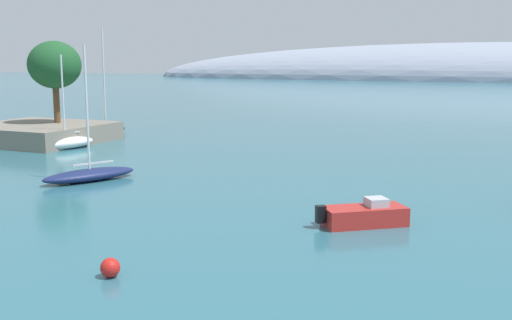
{
  "coord_description": "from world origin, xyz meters",
  "views": [
    {
      "loc": [
        16.47,
        -6.44,
        7.69
      ],
      "look_at": [
        2.45,
        25.22,
        2.01
      ],
      "focal_mm": 42.69,
      "sensor_mm": 36.0,
      "label": 1
    }
  ],
  "objects_px": {
    "tree_clump_shore": "(55,65)",
    "mooring_buoy_red": "(110,268)",
    "sailboat_white_mid_mooring": "(65,142)",
    "sailboat_navy_end_of_line": "(90,174)",
    "motorboat_red_foreground": "(364,215)",
    "sailboat_black_outer_mooring": "(106,131)"
  },
  "relations": [
    {
      "from": "motorboat_red_foreground",
      "to": "tree_clump_shore",
      "type": "bearing_deg",
      "value": 114.75
    },
    {
      "from": "sailboat_black_outer_mooring",
      "to": "sailboat_white_mid_mooring",
      "type": "bearing_deg",
      "value": -175.78
    },
    {
      "from": "tree_clump_shore",
      "to": "sailboat_white_mid_mooring",
      "type": "bearing_deg",
      "value": -42.99
    },
    {
      "from": "sailboat_black_outer_mooring",
      "to": "motorboat_red_foreground",
      "type": "bearing_deg",
      "value": -136.16
    },
    {
      "from": "sailboat_black_outer_mooring",
      "to": "motorboat_red_foreground",
      "type": "relative_size",
      "value": 2.65
    },
    {
      "from": "tree_clump_shore",
      "to": "sailboat_navy_end_of_line",
      "type": "xyz_separation_m",
      "value": [
        15.97,
        -15.02,
        -6.76
      ]
    },
    {
      "from": "sailboat_black_outer_mooring",
      "to": "mooring_buoy_red",
      "type": "distance_m",
      "value": 42.36
    },
    {
      "from": "sailboat_white_mid_mooring",
      "to": "mooring_buoy_red",
      "type": "height_order",
      "value": "sailboat_white_mid_mooring"
    },
    {
      "from": "mooring_buoy_red",
      "to": "sailboat_white_mid_mooring",
      "type": "bearing_deg",
      "value": 133.69
    },
    {
      "from": "sailboat_black_outer_mooring",
      "to": "tree_clump_shore",
      "type": "bearing_deg",
      "value": 142.6
    },
    {
      "from": "tree_clump_shore",
      "to": "sailboat_white_mid_mooring",
      "type": "distance_m",
      "value": 9.19
    },
    {
      "from": "tree_clump_shore",
      "to": "mooring_buoy_red",
      "type": "distance_m",
      "value": 41.0
    },
    {
      "from": "tree_clump_shore",
      "to": "mooring_buoy_red",
      "type": "relative_size",
      "value": 10.91
    },
    {
      "from": "tree_clump_shore",
      "to": "sailboat_white_mid_mooring",
      "type": "relative_size",
      "value": 0.96
    },
    {
      "from": "sailboat_white_mid_mooring",
      "to": "sailboat_navy_end_of_line",
      "type": "distance_m",
      "value": 15.59
    },
    {
      "from": "motorboat_red_foreground",
      "to": "mooring_buoy_red",
      "type": "height_order",
      "value": "motorboat_red_foreground"
    },
    {
      "from": "motorboat_red_foreground",
      "to": "mooring_buoy_red",
      "type": "relative_size",
      "value": 5.65
    },
    {
      "from": "sailboat_navy_end_of_line",
      "to": "motorboat_red_foreground",
      "type": "bearing_deg",
      "value": 104.93
    },
    {
      "from": "sailboat_navy_end_of_line",
      "to": "motorboat_red_foreground",
      "type": "distance_m",
      "value": 19.14
    },
    {
      "from": "mooring_buoy_red",
      "to": "sailboat_navy_end_of_line",
      "type": "bearing_deg",
      "value": 131.19
    },
    {
      "from": "motorboat_red_foreground",
      "to": "mooring_buoy_red",
      "type": "distance_m",
      "value": 12.46
    },
    {
      "from": "sailboat_navy_end_of_line",
      "to": "motorboat_red_foreground",
      "type": "relative_size",
      "value": 2.14
    }
  ]
}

